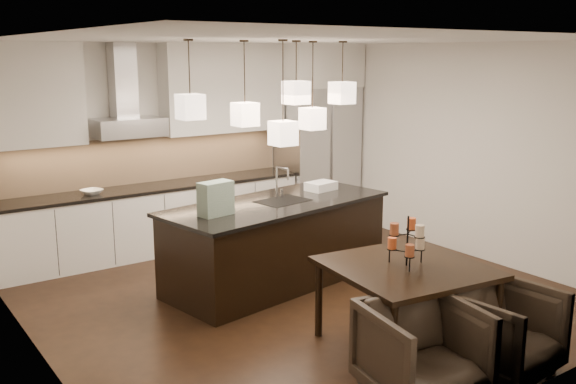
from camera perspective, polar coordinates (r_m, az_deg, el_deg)
floor at (r=7.30m, az=0.92°, el=-9.21°), size 5.50×5.50×0.02m
ceiling at (r=6.79m, az=1.00°, el=13.52°), size 5.50×5.50×0.02m
wall_back at (r=9.25m, az=-9.20°, el=4.25°), size 5.50×0.02×2.80m
wall_front at (r=5.00m, az=19.95°, el=-3.06°), size 5.50×0.02×2.80m
wall_left at (r=5.76m, az=-21.81°, el=-1.25°), size 0.02×5.50×2.80m
wall_right at (r=8.80m, az=15.66°, el=3.56°), size 0.02×5.50×2.80m
refrigerator at (r=10.08m, az=2.62°, el=3.18°), size 1.20×0.72×2.15m
fridge_panel at (r=9.96m, az=2.70°, el=11.16°), size 1.26×0.72×0.65m
lower_cabinets at (r=8.89m, az=-11.67°, el=-2.48°), size 4.21×0.62×0.88m
countertop at (r=8.78m, az=-11.80°, el=0.42°), size 4.21×0.66×0.04m
backsplash at (r=9.00m, az=-12.65°, el=2.83°), size 4.21×0.02×0.63m
upper_cab_left at (r=8.29m, az=-22.06°, el=8.01°), size 1.25×0.35×1.25m
upper_cab_right at (r=9.27m, az=-5.73°, el=9.18°), size 1.85×0.35×1.25m
hood_canopy at (r=8.59m, az=-14.01°, el=5.60°), size 0.90×0.52×0.24m
hood_chimney at (r=8.65m, az=-14.48°, el=9.61°), size 0.30×0.28×0.96m
fruit_bowl at (r=8.43m, az=-17.05°, el=0.01°), size 0.33×0.33×0.06m
island_body at (r=7.54m, az=-1.04°, el=-4.65°), size 2.79×1.47×0.93m
island_top at (r=7.42m, az=-1.05°, el=-1.03°), size 2.89×1.57×0.04m
faucet at (r=7.52m, az=-1.02°, el=0.88°), size 0.15×0.27×0.40m
tote_bag at (r=6.81m, az=-6.44°, el=-0.58°), size 0.39×0.25×0.36m
food_container at (r=8.04m, az=2.96°, el=0.54°), size 0.40×0.31×0.11m
dining_table at (r=6.05m, az=10.34°, el=-9.95°), size 1.46×1.46×0.78m
candelabra at (r=5.85m, az=10.57°, el=-4.29°), size 0.42×0.42×0.46m
candle_a at (r=5.95m, az=11.66°, el=-4.49°), size 0.09×0.09×0.10m
candle_b at (r=5.91m, az=9.24°, el=-4.51°), size 0.09×0.09×0.10m
candle_c at (r=5.72m, az=10.77°, el=-5.12°), size 0.09×0.09×0.10m
candle_d at (r=5.96m, az=10.92°, el=-2.77°), size 0.09×0.09×0.10m
candle_e at (r=5.75m, az=9.43°, el=-3.26°), size 0.09×0.09×0.10m
candle_f at (r=5.73m, az=11.64°, el=-3.40°), size 0.09×0.09×0.10m
armchair_left at (r=5.24m, az=11.85°, el=-13.72°), size 0.96×0.98×0.77m
armchair_right at (r=5.80m, az=18.60°, el=-11.60°), size 0.87×0.89×0.75m
pendant_a at (r=6.73m, az=-8.67°, el=7.49°), size 0.24×0.24×0.26m
pendant_b at (r=7.22m, az=-3.84°, el=6.90°), size 0.24×0.24×0.26m
pendant_c at (r=7.33m, az=0.73°, el=8.83°), size 0.24×0.24×0.26m
pendant_d at (r=7.73m, az=2.18°, el=6.53°), size 0.24×0.24×0.26m
pendant_e at (r=7.77m, az=4.83°, el=8.78°), size 0.24×0.24×0.26m
pendant_f at (r=6.88m, az=-0.44°, el=5.25°), size 0.24×0.24×0.26m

